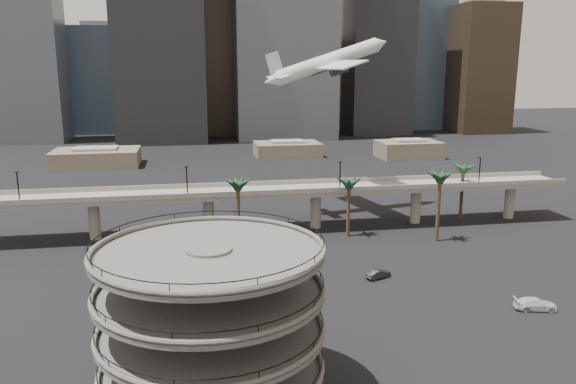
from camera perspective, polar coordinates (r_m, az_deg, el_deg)
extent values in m
plane|color=black|center=(65.67, 4.23, -17.53)|extent=(700.00, 700.00, 0.00)
cylinder|color=#484543|center=(56.71, -7.79, -13.62)|extent=(4.40, 4.40, 16.50)
cylinder|color=#484543|center=(58.70, -7.66, -17.32)|extent=(22.00, 22.00, 0.45)
torus|color=#484543|center=(58.46, -7.68, -16.92)|extent=(22.20, 22.20, 0.50)
torus|color=black|center=(58.07, -7.70, -16.23)|extent=(21.80, 21.80, 0.10)
cylinder|color=#484543|center=(56.81, -7.79, -13.83)|extent=(22.00, 22.00, 0.45)
torus|color=#484543|center=(56.60, -7.80, -13.40)|extent=(22.20, 22.20, 0.50)
torus|color=black|center=(56.25, -7.83, -12.67)|extent=(21.80, 21.80, 0.10)
cylinder|color=#484543|center=(55.14, -7.91, -10.11)|extent=(22.00, 22.00, 0.45)
torus|color=#484543|center=(54.96, -7.93, -9.65)|extent=(22.20, 22.20, 0.50)
torus|color=black|center=(54.66, -7.95, -8.87)|extent=(21.80, 21.80, 0.10)
cylinder|color=#484543|center=(53.72, -8.04, -6.17)|extent=(22.00, 22.00, 0.45)
torus|color=#484543|center=(53.57, -8.06, -5.69)|extent=(22.20, 22.20, 0.50)
torus|color=black|center=(53.33, -8.09, -4.87)|extent=(21.80, 21.80, 0.10)
cube|color=gray|center=(113.60, -2.58, -0.02)|extent=(130.00, 9.00, 0.90)
cube|color=gray|center=(109.05, -2.27, -0.08)|extent=(130.00, 0.30, 1.00)
cube|color=gray|center=(117.77, -2.88, 0.88)|extent=(130.00, 0.30, 1.00)
cylinder|color=gray|center=(115.16, -19.08, -2.70)|extent=(2.20, 2.20, 8.00)
cylinder|color=gray|center=(113.73, -8.06, -2.30)|extent=(2.20, 2.20, 8.00)
cylinder|color=gray|center=(116.51, 2.81, -1.83)|extent=(2.20, 2.20, 8.00)
cylinder|color=gray|center=(123.22, 12.83, -1.33)|extent=(2.20, 2.20, 8.00)
cylinder|color=gray|center=(133.26, 21.58, -0.86)|extent=(2.20, 2.20, 8.00)
cylinder|color=black|center=(112.23, -25.72, 0.38)|extent=(0.24, 0.24, 6.00)
cylinder|color=black|center=(108.02, -10.22, 1.02)|extent=(0.24, 0.24, 6.00)
cylinder|color=black|center=(111.98, 5.31, 1.58)|extent=(0.24, 0.24, 6.00)
cylinder|color=black|center=(123.34, 18.88, 1.98)|extent=(0.24, 0.24, 6.00)
cylinder|color=#4D3821|center=(102.82, -5.07, -2.53)|extent=(0.70, 0.70, 12.15)
ellipsoid|color=#18361E|center=(101.31, -5.14, 1.00)|extent=(4.40, 4.40, 2.00)
cylinder|color=#4D3821|center=(110.79, 6.15, -1.80)|extent=(0.70, 0.70, 10.80)
ellipsoid|color=#18361E|center=(109.49, 6.23, 1.14)|extent=(4.40, 4.40, 2.00)
cylinder|color=#4D3821|center=(110.73, 15.02, -1.70)|extent=(0.70, 0.70, 12.60)
ellipsoid|color=#18361E|center=(109.30, 15.22, 1.71)|extent=(4.40, 4.40, 2.00)
cylinder|color=#4D3821|center=(128.32, 17.23, -0.19)|extent=(0.70, 0.70, 11.25)
ellipsoid|color=#18361E|center=(127.17, 17.41, 2.45)|extent=(4.40, 4.40, 2.00)
cube|color=brown|center=(199.52, -18.88, 3.31)|extent=(28.00, 18.00, 5.50)
cube|color=gray|center=(199.07, -18.94, 4.20)|extent=(14.00, 9.00, 0.80)
cube|color=brown|center=(210.31, -0.07, 4.38)|extent=(24.00, 16.00, 5.00)
cube|color=gray|center=(209.91, -0.07, 5.16)|extent=(12.00, 8.00, 0.80)
cube|color=brown|center=(210.76, 12.13, 4.25)|extent=(22.00, 15.00, 6.00)
cube|color=gray|center=(210.30, 12.18, 5.17)|extent=(11.00, 7.50, 0.80)
cube|color=#4D525B|center=(272.95, -24.78, 13.46)|extent=(26.00, 24.00, 83.77)
cube|color=#394858|center=(302.65, -18.20, 10.74)|extent=(30.00, 30.00, 51.55)
cube|color=gray|center=(303.20, -18.56, 15.83)|extent=(16.50, 16.50, 2.40)
cube|color=black|center=(256.38, -13.14, 18.24)|extent=(38.00, 30.00, 118.13)
cube|color=#2D2319|center=(280.94, -6.43, 15.77)|extent=(28.00, 26.00, 96.65)
cube|color=#817459|center=(303.11, 3.14, 10.73)|extent=(24.00, 24.00, 45.11)
cube|color=gray|center=(303.22, 3.19, 15.22)|extent=(13.20, 13.20, 2.40)
cube|color=black|center=(285.83, 9.09, 16.18)|extent=(30.00, 28.00, 102.02)
cube|color=#394858|center=(313.56, 12.56, 13.27)|extent=(34.00, 30.00, 75.18)
cube|color=#2D2319|center=(301.72, 18.84, 11.71)|extent=(26.00, 26.00, 62.29)
cube|color=gray|center=(303.25, 19.30, 17.82)|extent=(14.30, 14.30, 2.40)
cube|color=#817459|center=(316.77, -4.36, 10.41)|extent=(22.00, 22.00, 40.81)
cube|color=gray|center=(316.64, -4.42, 14.32)|extent=(12.10, 12.10, 2.40)
cylinder|color=silver|center=(125.78, 4.08, 13.11)|extent=(25.25, 8.92, 10.39)
cone|color=silver|center=(132.57, 9.44, 14.69)|extent=(4.60, 4.07, 4.03)
cone|color=silver|center=(120.24, -1.75, 11.23)|extent=(4.42, 3.70, 3.68)
cube|color=silver|center=(125.45, 3.77, 12.76)|extent=(11.76, 27.71, 1.99)
cube|color=silver|center=(120.83, -1.02, 11.66)|extent=(4.15, 9.29, 0.84)
cube|color=silver|center=(120.53, -1.36, 12.80)|extent=(4.16, 1.27, 5.59)
cylinder|color=#25252A|center=(130.25, 3.07, 12.29)|extent=(4.46, 2.71, 2.82)
cylinder|color=#25252A|center=(121.43, 5.20, 12.22)|extent=(4.46, 2.71, 2.82)
imported|color=#A72E17|center=(72.80, -5.26, -13.63)|extent=(5.06, 3.17, 1.61)
imported|color=black|center=(91.16, 9.15, -8.23)|extent=(4.49, 3.00, 1.40)
imported|color=silver|center=(86.23, 23.83, -10.36)|extent=(6.09, 3.49, 1.66)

